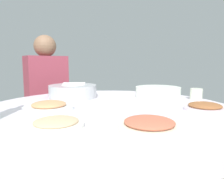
{
  "coord_description": "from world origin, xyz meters",
  "views": [
    {
      "loc": [
        1.04,
        0.08,
        0.98
      ],
      "look_at": [
        -0.15,
        0.01,
        0.82
      ],
      "focal_mm": 33.33,
      "sensor_mm": 36.0,
      "label": 1
    }
  ],
  "objects_px": {
    "dish_shrimp": "(49,106)",
    "diner_left": "(47,86)",
    "rice_bowl": "(73,91)",
    "dish_tofu_braise": "(149,124)",
    "tea_cup_near": "(196,94)",
    "stool_for_diner_left": "(49,145)",
    "dish_noodles": "(56,123)",
    "soup_bowl": "(158,93)",
    "round_dining_table": "(108,129)",
    "dish_stirfry": "(205,107)"
  },
  "relations": [
    {
      "from": "dish_tofu_braise",
      "to": "tea_cup_near",
      "type": "relative_size",
      "value": 3.03
    },
    {
      "from": "soup_bowl",
      "to": "dish_tofu_braise",
      "type": "xyz_separation_m",
      "value": [
        0.65,
        -0.13,
        -0.02
      ]
    },
    {
      "from": "round_dining_table",
      "to": "rice_bowl",
      "type": "relative_size",
      "value": 4.28
    },
    {
      "from": "rice_bowl",
      "to": "diner_left",
      "type": "distance_m",
      "value": 0.59
    },
    {
      "from": "soup_bowl",
      "to": "dish_noodles",
      "type": "bearing_deg",
      "value": -35.09
    },
    {
      "from": "rice_bowl",
      "to": "dish_shrimp",
      "type": "height_order",
      "value": "rice_bowl"
    },
    {
      "from": "soup_bowl",
      "to": "stool_for_diner_left",
      "type": "xyz_separation_m",
      "value": [
        -0.44,
        -0.91,
        -0.56
      ]
    },
    {
      "from": "dish_noodles",
      "to": "diner_left",
      "type": "distance_m",
      "value": 1.18
    },
    {
      "from": "dish_shrimp",
      "to": "diner_left",
      "type": "relative_size",
      "value": 0.32
    },
    {
      "from": "rice_bowl",
      "to": "tea_cup_near",
      "type": "height_order",
      "value": "rice_bowl"
    },
    {
      "from": "dish_noodles",
      "to": "dish_stirfry",
      "type": "bearing_deg",
      "value": 115.48
    },
    {
      "from": "dish_noodles",
      "to": "tea_cup_near",
      "type": "xyz_separation_m",
      "value": [
        -0.59,
        0.68,
        0.02
      ]
    },
    {
      "from": "tea_cup_near",
      "to": "stool_for_diner_left",
      "type": "distance_m",
      "value": 1.36
    },
    {
      "from": "round_dining_table",
      "to": "diner_left",
      "type": "distance_m",
      "value": 0.98
    },
    {
      "from": "diner_left",
      "to": "dish_noodles",
      "type": "bearing_deg",
      "value": 22.3
    },
    {
      "from": "round_dining_table",
      "to": "dish_noodles",
      "type": "height_order",
      "value": "dish_noodles"
    },
    {
      "from": "dish_tofu_braise",
      "to": "stool_for_diner_left",
      "type": "bearing_deg",
      "value": -144.69
    },
    {
      "from": "soup_bowl",
      "to": "dish_tofu_braise",
      "type": "height_order",
      "value": "soup_bowl"
    },
    {
      "from": "rice_bowl",
      "to": "dish_shrimp",
      "type": "relative_size",
      "value": 1.27
    },
    {
      "from": "rice_bowl",
      "to": "dish_stirfry",
      "type": "xyz_separation_m",
      "value": [
        0.32,
        0.72,
        -0.03
      ]
    },
    {
      "from": "round_dining_table",
      "to": "tea_cup_near",
      "type": "distance_m",
      "value": 0.6
    },
    {
      "from": "rice_bowl",
      "to": "dish_tofu_braise",
      "type": "bearing_deg",
      "value": 34.0
    },
    {
      "from": "dish_noodles",
      "to": "stool_for_diner_left",
      "type": "bearing_deg",
      "value": -157.7
    },
    {
      "from": "tea_cup_near",
      "to": "diner_left",
      "type": "xyz_separation_m",
      "value": [
        -0.5,
        -1.13,
        -0.01
      ]
    },
    {
      "from": "round_dining_table",
      "to": "dish_noodles",
      "type": "distance_m",
      "value": 0.39
    },
    {
      "from": "tea_cup_near",
      "to": "diner_left",
      "type": "distance_m",
      "value": 1.24
    },
    {
      "from": "dish_noodles",
      "to": "stool_for_diner_left",
      "type": "xyz_separation_m",
      "value": [
        -1.09,
        -0.45,
        -0.54
      ]
    },
    {
      "from": "dish_shrimp",
      "to": "dish_noodles",
      "type": "distance_m",
      "value": 0.3
    },
    {
      "from": "round_dining_table",
      "to": "diner_left",
      "type": "height_order",
      "value": "diner_left"
    },
    {
      "from": "diner_left",
      "to": "dish_tofu_braise",
      "type": "bearing_deg",
      "value": 35.31
    },
    {
      "from": "soup_bowl",
      "to": "dish_shrimp",
      "type": "relative_size",
      "value": 1.27
    },
    {
      "from": "rice_bowl",
      "to": "stool_for_diner_left",
      "type": "xyz_separation_m",
      "value": [
        -0.47,
        -0.35,
        -0.57
      ]
    },
    {
      "from": "dish_noodles",
      "to": "diner_left",
      "type": "height_order",
      "value": "diner_left"
    },
    {
      "from": "dish_shrimp",
      "to": "dish_tofu_braise",
      "type": "xyz_separation_m",
      "value": [
        0.27,
        0.45,
        -0.0
      ]
    },
    {
      "from": "dish_noodles",
      "to": "tea_cup_near",
      "type": "bearing_deg",
      "value": 130.74
    },
    {
      "from": "dish_shrimp",
      "to": "diner_left",
      "type": "bearing_deg",
      "value": -158.53
    },
    {
      "from": "rice_bowl",
      "to": "diner_left",
      "type": "bearing_deg",
      "value": -143.02
    },
    {
      "from": "stool_for_diner_left",
      "to": "diner_left",
      "type": "distance_m",
      "value": 0.55
    },
    {
      "from": "stool_for_diner_left",
      "to": "dish_noodles",
      "type": "bearing_deg",
      "value": 22.3
    },
    {
      "from": "tea_cup_near",
      "to": "dish_noodles",
      "type": "bearing_deg",
      "value": -49.26
    },
    {
      "from": "dish_shrimp",
      "to": "soup_bowl",
      "type": "bearing_deg",
      "value": 123.25
    },
    {
      "from": "tea_cup_near",
      "to": "dish_tofu_braise",
      "type": "bearing_deg",
      "value": -31.13
    },
    {
      "from": "dish_tofu_braise",
      "to": "stool_for_diner_left",
      "type": "relative_size",
      "value": 0.48
    },
    {
      "from": "dish_noodles",
      "to": "diner_left",
      "type": "relative_size",
      "value": 0.26
    },
    {
      "from": "tea_cup_near",
      "to": "stool_for_diner_left",
      "type": "bearing_deg",
      "value": -114.07
    },
    {
      "from": "soup_bowl",
      "to": "dish_stirfry",
      "type": "distance_m",
      "value": 0.39
    },
    {
      "from": "round_dining_table",
      "to": "diner_left",
      "type": "bearing_deg",
      "value": -141.27
    },
    {
      "from": "soup_bowl",
      "to": "diner_left",
      "type": "distance_m",
      "value": 1.01
    },
    {
      "from": "dish_stirfry",
      "to": "stool_for_diner_left",
      "type": "xyz_separation_m",
      "value": [
        -0.79,
        -1.07,
        -0.54
      ]
    },
    {
      "from": "rice_bowl",
      "to": "stool_for_diner_left",
      "type": "relative_size",
      "value": 0.67
    }
  ]
}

